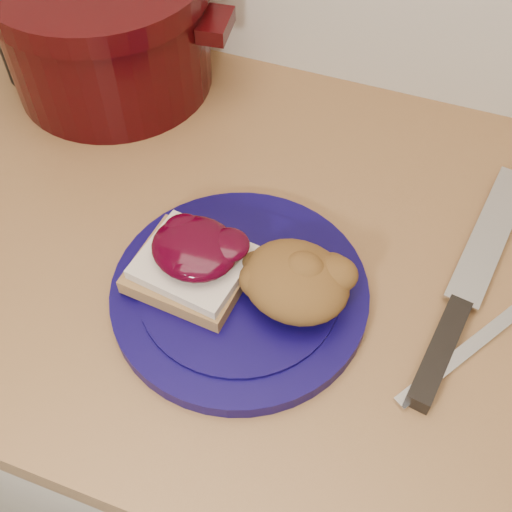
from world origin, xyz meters
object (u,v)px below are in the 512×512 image
(chef_knife, at_px, (455,317))
(butter_knife, at_px, (466,351))
(plate, at_px, (240,293))
(dutch_oven, at_px, (106,27))
(pepper_grinder, at_px, (15,36))

(chef_knife, bearing_deg, butter_knife, -141.73)
(butter_knife, bearing_deg, plate, 126.61)
(plate, relative_size, dutch_oven, 0.80)
(plate, bearing_deg, chef_knife, 12.53)
(chef_knife, distance_m, butter_knife, 0.04)
(chef_knife, xyz_separation_m, pepper_grinder, (-0.60, 0.19, 0.05))
(pepper_grinder, bearing_deg, dutch_oven, 17.27)
(chef_knife, xyz_separation_m, dutch_oven, (-0.49, 0.22, 0.07))
(butter_knife, xyz_separation_m, pepper_grinder, (-0.62, 0.22, 0.06))
(plate, relative_size, pepper_grinder, 2.08)
(dutch_oven, distance_m, pepper_grinder, 0.12)
(pepper_grinder, bearing_deg, chef_knife, -17.33)
(plate, distance_m, butter_knife, 0.22)
(butter_knife, height_order, dutch_oven, dutch_oven)
(butter_knife, bearing_deg, dutch_oven, 95.96)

